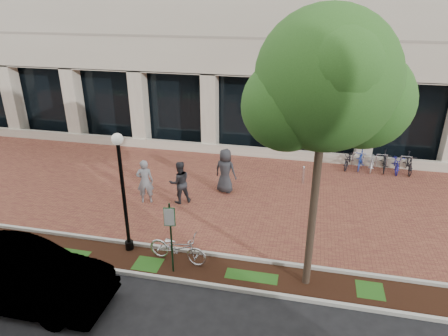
% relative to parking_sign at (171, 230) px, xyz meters
% --- Properties ---
extents(ground, '(120.00, 120.00, 0.00)m').
position_rel_parking_sign_xyz_m(ground, '(0.53, 5.56, -1.53)').
color(ground, black).
rests_on(ground, ground).
extents(brick_plaza, '(40.00, 9.00, 0.01)m').
position_rel_parking_sign_xyz_m(brick_plaza, '(0.53, 5.56, -1.53)').
color(brick_plaza, brown).
rests_on(brick_plaza, ground).
extents(planting_strip, '(40.00, 1.50, 0.01)m').
position_rel_parking_sign_xyz_m(planting_strip, '(0.53, 0.31, -1.53)').
color(planting_strip, black).
rests_on(planting_strip, ground).
extents(curb_plaza_side, '(40.00, 0.12, 0.12)m').
position_rel_parking_sign_xyz_m(curb_plaza_side, '(0.53, 1.06, -1.47)').
color(curb_plaza_side, beige).
rests_on(curb_plaza_side, ground).
extents(curb_street_side, '(40.00, 0.12, 0.12)m').
position_rel_parking_sign_xyz_m(curb_street_side, '(0.53, -0.44, -1.47)').
color(curb_street_side, beige).
rests_on(curb_street_side, ground).
extents(parking_sign, '(0.34, 0.07, 2.41)m').
position_rel_parking_sign_xyz_m(parking_sign, '(0.00, 0.00, 0.00)').
color(parking_sign, '#12331B').
rests_on(parking_sign, ground).
extents(lamppost, '(0.36, 0.36, 4.13)m').
position_rel_parking_sign_xyz_m(lamppost, '(-1.84, 0.82, 0.80)').
color(lamppost, black).
rests_on(lamppost, ground).
extents(street_tree, '(4.21, 3.51, 7.81)m').
position_rel_parking_sign_xyz_m(street_tree, '(4.10, 0.42, 4.30)').
color(street_tree, '#433226').
rests_on(street_tree, ground).
extents(locked_bicycle, '(2.06, 0.96, 1.04)m').
position_rel_parking_sign_xyz_m(locked_bicycle, '(-0.01, 0.55, -1.01)').
color(locked_bicycle, silver).
rests_on(locked_bicycle, ground).
extents(pedestrian_left, '(0.79, 0.64, 1.88)m').
position_rel_parking_sign_xyz_m(pedestrian_left, '(-2.57, 4.07, -0.59)').
color(pedestrian_left, slate).
rests_on(pedestrian_left, ground).
extents(pedestrian_mid, '(1.10, 1.04, 1.80)m').
position_rel_parking_sign_xyz_m(pedestrian_mid, '(-1.20, 4.38, -0.63)').
color(pedestrian_mid, '#252529').
rests_on(pedestrian_mid, ground).
extents(pedestrian_right, '(1.08, 0.84, 1.96)m').
position_rel_parking_sign_xyz_m(pedestrian_right, '(0.41, 5.72, -0.55)').
color(pedestrian_right, '#292A2E').
rests_on(pedestrian_right, ground).
extents(bollard, '(0.12, 0.12, 0.85)m').
position_rel_parking_sign_xyz_m(bollard, '(3.69, 7.28, -1.10)').
color(bollard, silver).
rests_on(bollard, ground).
extents(bike_rack_cluster, '(3.49, 1.78, 0.98)m').
position_rel_parking_sign_xyz_m(bike_rack_cluster, '(7.17, 9.62, -1.07)').
color(bike_rack_cluster, black).
rests_on(bike_rack_cluster, ground).
extents(sedan_near_curb, '(5.09, 1.79, 1.68)m').
position_rel_parking_sign_xyz_m(sedan_near_curb, '(-3.66, -2.10, -0.69)').
color(sedan_near_curb, silver).
rests_on(sedan_near_curb, ground).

